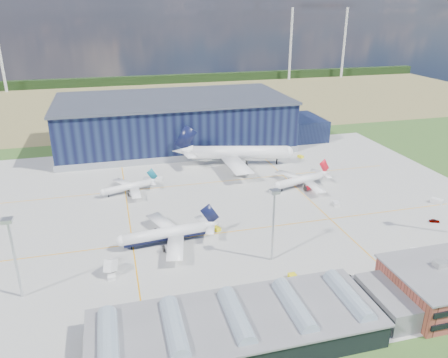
# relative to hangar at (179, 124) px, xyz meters

# --- Properties ---
(ground) EXTENTS (600.00, 600.00, 0.00)m
(ground) POSITION_rel_hangar_xyz_m (-2.81, -94.80, -11.62)
(ground) COLOR #30501E
(ground) RESTS_ON ground
(apron) EXTENTS (220.00, 160.00, 0.08)m
(apron) POSITION_rel_hangar_xyz_m (-2.81, -84.80, -11.59)
(apron) COLOR #9C9D98
(apron) RESTS_ON ground
(farmland) EXTENTS (600.00, 220.00, 0.01)m
(farmland) POSITION_rel_hangar_xyz_m (-2.81, 125.20, -11.62)
(farmland) COLOR olive
(farmland) RESTS_ON ground
(treeline) EXTENTS (600.00, 8.00, 8.00)m
(treeline) POSITION_rel_hangar_xyz_m (-2.81, 205.20, -7.62)
(treeline) COLOR black
(treeline) RESTS_ON ground
(hangar) EXTENTS (145.00, 62.00, 26.10)m
(hangar) POSITION_rel_hangar_xyz_m (0.00, 0.00, 0.00)
(hangar) COLOR black
(hangar) RESTS_ON ground
(glass_concourse) EXTENTS (78.00, 23.00, 8.60)m
(glass_concourse) POSITION_rel_hangar_xyz_m (-9.26, -154.80, -7.93)
(glass_concourse) COLOR black
(glass_concourse) RESTS_ON ground
(light_mast_west) EXTENTS (2.60, 2.60, 23.00)m
(light_mast_west) POSITION_rel_hangar_xyz_m (-62.81, -124.80, 3.82)
(light_mast_west) COLOR silver
(light_mast_west) RESTS_ON ground
(light_mast_center) EXTENTS (2.60, 2.60, 23.00)m
(light_mast_center) POSITION_rel_hangar_xyz_m (7.19, -124.80, 3.82)
(light_mast_center) COLOR silver
(light_mast_center) RESTS_ON ground
(airliner_navy) EXTENTS (37.59, 36.91, 11.30)m
(airliner_navy) POSITION_rel_hangar_xyz_m (-22.52, -106.80, -5.96)
(airliner_navy) COLOR white
(airliner_navy) RESTS_ON ground
(airliner_red) EXTENTS (37.39, 36.94, 9.88)m
(airliner_red) POSITION_rel_hangar_xyz_m (38.90, -74.38, -6.67)
(airliner_red) COLOR white
(airliner_red) RESTS_ON ground
(airliner_widebody) EXTENTS (70.36, 69.44, 18.94)m
(airliner_widebody) POSITION_rel_hangar_xyz_m (22.22, -40.90, -2.15)
(airliner_widebody) COLOR white
(airliner_widebody) RESTS_ON ground
(airliner_regional) EXTENTS (31.87, 31.51, 8.32)m
(airliner_regional) POSITION_rel_hangar_xyz_m (-31.90, -62.20, -7.46)
(airliner_regional) COLOR white
(airliner_regional) RESTS_ON ground
(gse_tug_a) EXTENTS (3.17, 3.69, 1.31)m
(gse_tug_a) POSITION_rel_hangar_xyz_m (-4.61, -102.52, -10.96)
(gse_tug_a) COLOR yellow
(gse_tug_a) RESTS_ON ground
(gse_tug_b) EXTENTS (2.10, 3.15, 1.36)m
(gse_tug_b) POSITION_rel_hangar_xyz_m (9.41, -135.97, -10.93)
(gse_tug_b) COLOR yellow
(gse_tug_b) RESTS_ON ground
(gse_cart_a) EXTENTS (2.77, 3.66, 1.44)m
(gse_cart_a) POSITION_rel_hangar_xyz_m (45.00, -94.84, -10.90)
(gse_cart_a) COLOR silver
(gse_cart_a) RESTS_ON ground
(gse_van_b) EXTENTS (4.07, 4.58, 1.95)m
(gse_van_b) POSITION_rel_hangar_xyz_m (83.61, -103.26, -10.64)
(gse_van_b) COLOR silver
(gse_van_b) RESTS_ON ground
(gse_tug_c) EXTENTS (2.66, 3.31, 1.25)m
(gse_tug_c) POSITION_rel_hangar_xyz_m (55.16, -39.09, -10.99)
(gse_tug_c) COLOR yellow
(gse_tug_c) RESTS_ON ground
(gse_cart_b) EXTENTS (3.31, 2.39, 1.34)m
(gse_cart_b) POSITION_rel_hangar_xyz_m (-17.78, -51.19, -10.94)
(gse_cart_b) COLOR silver
(gse_cart_b) RESTS_ON ground
(gse_van_c) EXTENTS (5.71, 3.76, 2.52)m
(gse_van_c) POSITION_rel_hangar_xyz_m (51.37, -134.70, -10.36)
(gse_van_c) COLOR silver
(gse_van_c) RESTS_ON ground
(airstair) EXTENTS (3.96, 5.95, 3.54)m
(airstair) POSITION_rel_hangar_xyz_m (-39.81, -120.08, -9.85)
(airstair) COLOR silver
(airstair) RESTS_ON ground
(car_a) EXTENTS (3.84, 2.50, 1.22)m
(car_a) POSITION_rel_hangar_xyz_m (71.68, -116.65, -11.01)
(car_a) COLOR #99999E
(car_a) RESTS_ON ground
(car_b) EXTENTS (3.74, 2.48, 1.17)m
(car_b) POSITION_rel_hangar_xyz_m (23.84, -138.90, -11.03)
(car_b) COLOR #99999E
(car_b) RESTS_ON ground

